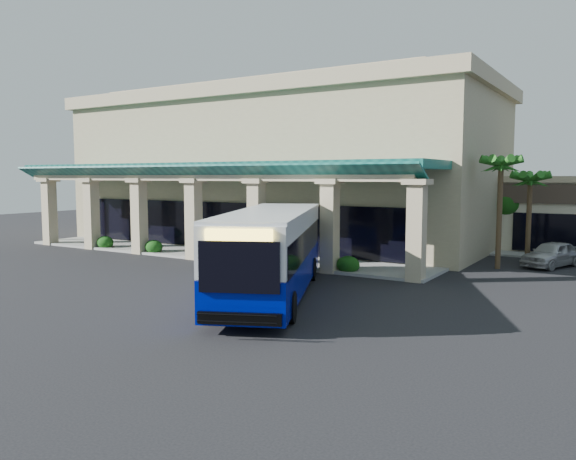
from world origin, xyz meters
The scene contains 10 objects.
ground centered at (0.00, 0.00, 0.00)m, with size 110.00×110.00×0.00m, color black.
main_building centered at (-8.00, 16.00, 5.67)m, with size 30.80×14.80×11.35m, color tan, non-canonical shape.
arcade centered at (-8.00, 6.80, 2.85)m, with size 30.00×6.20×5.70m, color #0C4B45, non-canonical shape.
palm_0 centered at (8.50, 11.00, 3.30)m, with size 2.40×2.40×6.60m, color #1E5D19, non-canonical shape.
palm_1 centered at (9.50, 14.00, 2.90)m, with size 2.40×2.40×5.80m, color #1E5D19, non-canonical shape.
palm_2 centered at (-22.50, 6.50, 3.10)m, with size 2.40×2.40×6.20m, color #1E5D19, non-canonical shape.
broadleaf_tree centered at (7.50, 19.00, 2.41)m, with size 2.60×2.60×4.81m, color #13410E, non-canonical shape.
transit_bus centered at (2.08, -1.00, 1.75)m, with size 2.92×12.56×3.51m, color #000C9A, non-canonical shape.
pedestrian centered at (3.57, -3.15, 0.91)m, with size 0.67×0.44×1.83m, color slate.
car_silver centered at (10.86, 13.16, 0.70)m, with size 1.65×4.09×1.39m, color #B6B6B6.
Camera 1 is at (14.49, -19.83, 4.87)m, focal length 35.00 mm.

